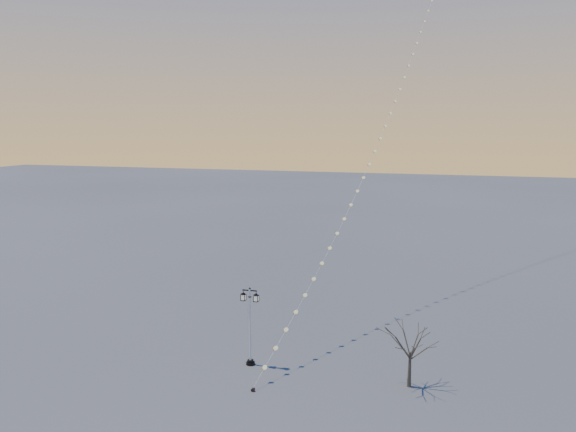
% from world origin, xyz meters
% --- Properties ---
extents(ground, '(300.00, 300.00, 0.00)m').
position_xyz_m(ground, '(0.00, 0.00, 0.00)').
color(ground, '#4E4F4F').
rests_on(ground, ground).
extents(street_lamp, '(1.27, 0.56, 5.02)m').
position_xyz_m(street_lamp, '(-1.42, 2.17, 2.78)').
color(street_lamp, black).
rests_on(street_lamp, ground).
extents(bare_tree, '(2.31, 2.31, 3.83)m').
position_xyz_m(bare_tree, '(8.41, 2.00, 2.66)').
color(bare_tree, '#3F3729').
rests_on(bare_tree, ground).
extents(kite_train, '(9.16, 47.09, 37.57)m').
position_xyz_m(kite_train, '(4.29, 22.04, 18.68)').
color(kite_train, black).
rests_on(kite_train, ground).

